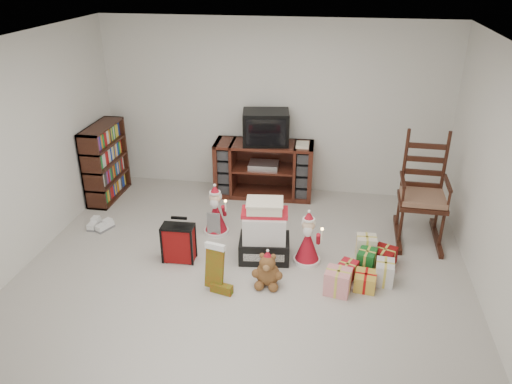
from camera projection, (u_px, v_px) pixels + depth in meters
room at (239, 177)px, 4.93m from camera, size 5.01×5.01×2.51m
tv_stand at (264, 169)px, 7.28m from camera, size 1.43×0.56×0.81m
bookshelf at (106, 163)px, 7.16m from camera, size 0.30×0.90×1.10m
rocking_chair at (421, 202)px, 6.16m from camera, size 0.58×0.94×1.40m
gift_pile at (264, 234)px, 5.76m from camera, size 0.63×0.49×0.73m
red_suitcase at (179, 243)px, 5.75m from camera, size 0.36×0.20×0.54m
stocking at (215, 267)px, 5.23m from camera, size 0.28×0.17×0.55m
teddy_bear at (268, 271)px, 5.34m from camera, size 0.26×0.23×0.39m
santa_figurine at (308, 243)px, 5.71m from camera, size 0.32×0.30×0.66m
mrs_claus_figurine at (216, 215)px, 6.32m from camera, size 0.33×0.31×0.67m
sneaker_pair at (100, 225)px, 6.51m from camera, size 0.32×0.27×0.09m
gift_cluster at (364, 267)px, 5.52m from camera, size 0.67×0.98×0.23m
crt_television at (266, 127)px, 7.01m from camera, size 0.70×0.55×0.47m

